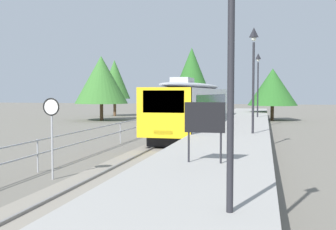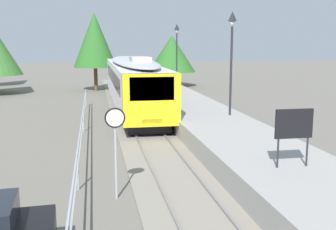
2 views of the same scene
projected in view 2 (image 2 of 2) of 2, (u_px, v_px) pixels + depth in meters
ground_plane at (90, 127)px, 22.87m from camera, size 160.00×160.00×0.00m
track_rails at (143, 125)px, 23.39m from camera, size 3.20×60.00×0.14m
commuter_train at (133, 79)px, 28.62m from camera, size 2.82×19.39×3.74m
station_platform at (198, 116)px, 23.90m from camera, size 3.90×60.00×0.90m
platform_lamp_mid_platform at (232, 44)px, 21.00m from camera, size 0.34×0.34×5.35m
platform_lamp_far_end at (177, 44)px, 34.62m from camera, size 0.34×0.34×5.35m
platform_notice_board at (294, 126)px, 12.33m from camera, size 1.20×0.08×1.80m
speed_limit_sign at (115, 130)px, 11.98m from camera, size 0.61×0.10×2.81m
carpark_fence at (77, 162)px, 12.97m from camera, size 0.06×36.06×1.25m
tree_behind_carpark at (172, 54)px, 44.09m from camera, size 5.17×5.17×5.49m
tree_distant_left at (95, 40)px, 39.81m from camera, size 4.22×4.22×7.60m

